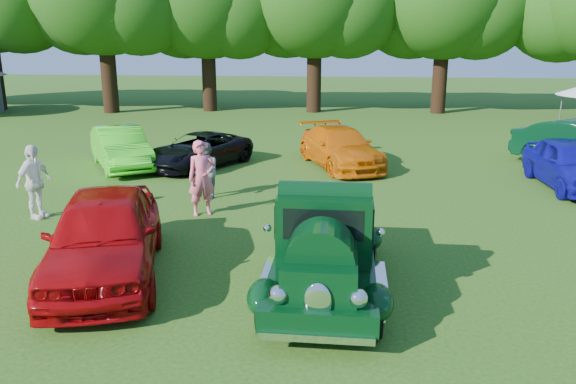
# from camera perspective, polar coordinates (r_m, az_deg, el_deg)

# --- Properties ---
(ground) EXTENTS (120.00, 120.00, 0.00)m
(ground) POSITION_cam_1_polar(r_m,az_deg,el_deg) (11.20, -2.38, -7.65)
(ground) COLOR #224D12
(ground) RESTS_ON ground
(hero_pickup) EXTENTS (2.22, 4.77, 1.87)m
(hero_pickup) POSITION_cam_1_polar(r_m,az_deg,el_deg) (10.00, 3.76, -5.55)
(hero_pickup) COLOR black
(hero_pickup) RESTS_ON ground
(red_convertible) EXTENTS (3.25, 5.19, 1.65)m
(red_convertible) POSITION_cam_1_polar(r_m,az_deg,el_deg) (11.06, -18.14, -4.17)
(red_convertible) COLOR #990609
(red_convertible) RESTS_ON ground
(back_car_lime) EXTENTS (3.58, 4.44, 1.42)m
(back_car_lime) POSITION_cam_1_polar(r_m,az_deg,el_deg) (20.49, -16.63, 4.34)
(back_car_lime) COLOR #38D51C
(back_car_lime) RESTS_ON ground
(back_car_black) EXTENTS (3.68, 4.71, 1.19)m
(back_car_black) POSITION_cam_1_polar(r_m,az_deg,el_deg) (20.01, -9.07, 4.20)
(back_car_black) COLOR black
(back_car_black) RESTS_ON ground
(back_car_orange) EXTENTS (3.57, 5.10, 1.37)m
(back_car_orange) POSITION_cam_1_polar(r_m,az_deg,el_deg) (19.90, 5.33, 4.53)
(back_car_orange) COLOR #D76207
(back_car_orange) RESTS_ON ground
(back_car_blue) EXTENTS (1.94, 4.41, 1.48)m
(back_car_blue) POSITION_cam_1_polar(r_m,az_deg,el_deg) (18.96, 26.80, 2.58)
(back_car_blue) COLOR #0E0D91
(back_car_blue) RESTS_ON ground
(spectator_pink) EXTENTS (0.84, 0.74, 1.93)m
(spectator_pink) POSITION_cam_1_polar(r_m,az_deg,el_deg) (14.38, -8.76, 1.41)
(spectator_pink) COLOR #F26379
(spectator_pink) RESTS_ON ground
(spectator_grey) EXTENTS (0.93, 0.97, 1.59)m
(spectator_grey) POSITION_cam_1_polar(r_m,az_deg,el_deg) (15.92, -8.30, 2.14)
(spectator_grey) COLOR slate
(spectator_grey) RESTS_ON ground
(spectator_white) EXTENTS (0.70, 1.17, 1.87)m
(spectator_white) POSITION_cam_1_polar(r_m,az_deg,el_deg) (15.31, -24.39, 0.93)
(spectator_white) COLOR white
(spectator_white) RESTS_ON ground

